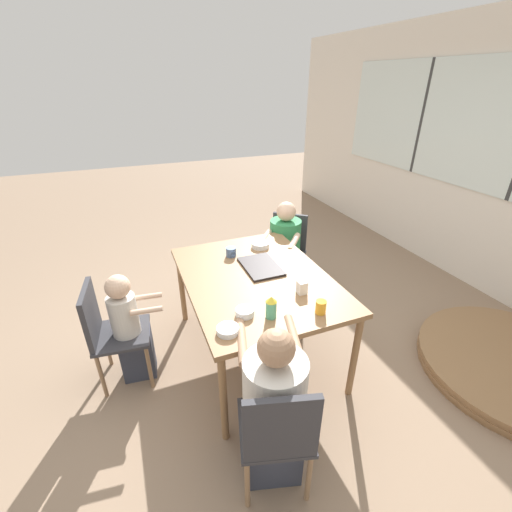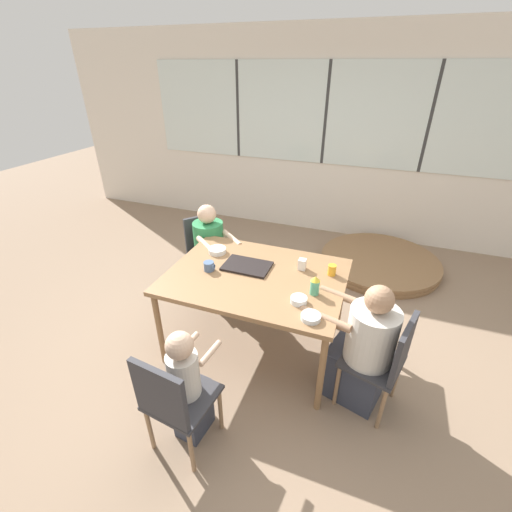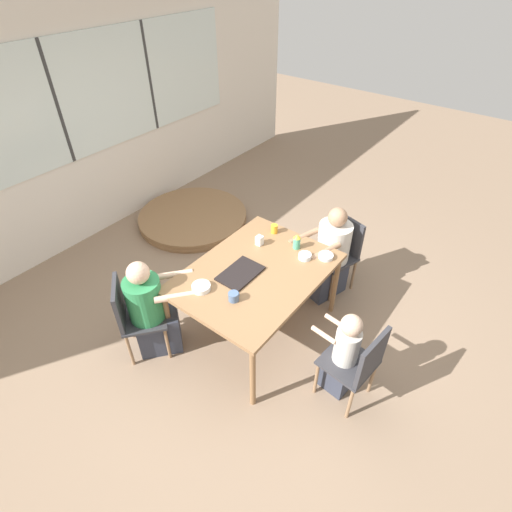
# 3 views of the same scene
# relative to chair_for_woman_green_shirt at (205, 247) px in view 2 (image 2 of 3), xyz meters

# --- Properties ---
(ground_plane) EXTENTS (16.00, 16.00, 0.00)m
(ground_plane) POSITION_rel_chair_for_woman_green_shirt_xyz_m (0.89, -0.73, -0.51)
(ground_plane) COLOR #8C725B
(wall_back_with_windows) EXTENTS (8.40, 0.08, 2.80)m
(wall_back_with_windows) POSITION_rel_chair_for_woman_green_shirt_xyz_m (0.89, 2.04, 0.92)
(wall_back_with_windows) COLOR silver
(wall_back_with_windows) RESTS_ON ground_plane
(dining_table) EXTENTS (1.47, 1.09, 0.77)m
(dining_table) POSITION_rel_chair_for_woman_green_shirt_xyz_m (0.89, -0.73, 0.21)
(dining_table) COLOR olive
(dining_table) RESTS_ON ground_plane
(chair_for_woman_green_shirt) EXTENTS (0.56, 0.56, 0.86)m
(chair_for_woman_green_shirt) POSITION_rel_chair_for_woman_green_shirt_xyz_m (0.00, 0.00, 0.00)
(chair_for_woman_green_shirt) COLOR #333338
(chair_for_woman_green_shirt) RESTS_ON ground_plane
(chair_for_man_blue_shirt) EXTENTS (0.49, 0.49, 0.86)m
(chair_for_man_blue_shirt) POSITION_rel_chair_for_woman_green_shirt_xyz_m (1.99, -1.05, 0.00)
(chair_for_man_blue_shirt) COLOR #333338
(chair_for_man_blue_shirt) RESTS_ON ground_plane
(chair_for_toddler) EXTENTS (0.44, 0.44, 0.86)m
(chair_for_toddler) POSITION_rel_chair_for_woman_green_shirt_xyz_m (0.76, -1.87, 0.00)
(chair_for_toddler) COLOR #333338
(chair_for_toddler) RESTS_ON ground_plane
(person_woman_green_shirt) EXTENTS (0.65, 0.62, 1.06)m
(person_woman_green_shirt) POSITION_rel_chair_for_woman_green_shirt_xyz_m (0.13, -0.11, -0.04)
(person_woman_green_shirt) COLOR #333847
(person_woman_green_shirt) RESTS_ON ground_plane
(person_man_blue_shirt) EXTENTS (0.70, 0.50, 1.06)m
(person_man_blue_shirt) POSITION_rel_chair_for_woman_green_shirt_xyz_m (1.83, -1.00, -0.04)
(person_man_blue_shirt) COLOR #333847
(person_man_blue_shirt) RESTS_ON ground_plane
(person_toddler) EXTENTS (0.25, 0.40, 0.93)m
(person_toddler) POSITION_rel_chair_for_woman_green_shirt_xyz_m (0.77, -1.71, -0.07)
(person_toddler) COLOR #333847
(person_toddler) RESTS_ON ground_plane
(food_tray_dark) EXTENTS (0.41, 0.27, 0.02)m
(food_tray_dark) POSITION_rel_chair_for_woman_green_shirt_xyz_m (0.77, -0.64, 0.28)
(food_tray_dark) COLOR black
(food_tray_dark) RESTS_ON dining_table
(coffee_mug) EXTENTS (0.10, 0.09, 0.08)m
(coffee_mug) POSITION_rel_chair_for_woman_green_shirt_xyz_m (0.49, -0.80, 0.31)
(coffee_mug) COLOR slate
(coffee_mug) RESTS_ON dining_table
(sippy_cup) EXTENTS (0.07, 0.07, 0.16)m
(sippy_cup) POSITION_rel_chair_for_woman_green_shirt_xyz_m (1.41, -0.83, 0.35)
(sippy_cup) COLOR #4CA57F
(sippy_cup) RESTS_ON dining_table
(juice_glass) EXTENTS (0.07, 0.07, 0.09)m
(juice_glass) POSITION_rel_chair_for_woman_green_shirt_xyz_m (1.48, -0.51, 0.31)
(juice_glass) COLOR gold
(juice_glass) RESTS_ON dining_table
(milk_carton_small) EXTENTS (0.06, 0.06, 0.10)m
(milk_carton_small) POSITION_rel_chair_for_woman_green_shirt_xyz_m (1.23, -0.51, 0.31)
(milk_carton_small) COLOR silver
(milk_carton_small) RESTS_ON dining_table
(bowl_white_shallow) EXTENTS (0.12, 0.12, 0.05)m
(bowl_white_shallow) POSITION_rel_chair_for_woman_green_shirt_xyz_m (1.32, -0.98, 0.29)
(bowl_white_shallow) COLOR silver
(bowl_white_shallow) RESTS_ON dining_table
(bowl_cereal) EXTENTS (0.14, 0.14, 0.04)m
(bowl_cereal) POSITION_rel_chair_for_woman_green_shirt_xyz_m (1.45, -1.14, 0.28)
(bowl_cereal) COLOR silver
(bowl_cereal) RESTS_ON dining_table
(bowl_fruit) EXTENTS (0.16, 0.16, 0.05)m
(bowl_fruit) POSITION_rel_chair_for_woman_green_shirt_xyz_m (0.41, -0.50, 0.29)
(bowl_fruit) COLOR white
(bowl_fruit) RESTS_ON dining_table
(folded_table_stack) EXTENTS (1.50, 1.50, 0.12)m
(folded_table_stack) POSITION_rel_chair_for_woman_green_shirt_xyz_m (1.91, 1.17, -0.45)
(folded_table_stack) COLOR olive
(folded_table_stack) RESTS_ON ground_plane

